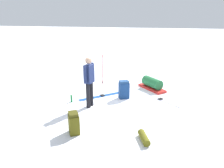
# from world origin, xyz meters

# --- Properties ---
(ground_plane) EXTENTS (80.00, 80.00, 0.00)m
(ground_plane) POSITION_xyz_m (0.00, 0.00, 0.00)
(ground_plane) COLOR white
(skier_standing) EXTENTS (0.56, 0.29, 1.70)m
(skier_standing) POSITION_xyz_m (-0.45, 0.67, 0.95)
(skier_standing) COLOR black
(skier_standing) RESTS_ON ground_plane
(ski_pair_near) EXTENTS (1.25, 1.49, 0.05)m
(ski_pair_near) POSITION_xyz_m (0.64, -1.68, 0.01)
(ski_pair_near) COLOR silver
(ski_pair_near) RESTS_ON ground_plane
(ski_pair_far) EXTENTS (1.36, 1.54, 0.05)m
(ski_pair_far) POSITION_xyz_m (0.55, 0.49, 0.01)
(ski_pair_far) COLOR #2255AB
(ski_pair_far) RESTS_ON ground_plane
(backpack_large_dark) EXTENTS (0.42, 0.39, 0.59)m
(backpack_large_dark) POSITION_xyz_m (-2.19, 0.56, 0.29)
(backpack_large_dark) COLOR #4E4B10
(backpack_large_dark) RESTS_ON ground_plane
(backpack_bright) EXTENTS (0.40, 0.44, 0.68)m
(backpack_bright) POSITION_xyz_m (0.53, -0.34, 0.33)
(backpack_bright) COLOR navy
(backpack_bright) RESTS_ON ground_plane
(ski_poles_planted_near) EXTENTS (0.16, 0.10, 1.28)m
(ski_poles_planted_near) POSITION_xyz_m (2.08, 0.87, 0.71)
(ski_poles_planted_near) COLOR maroon
(ski_poles_planted_near) RESTS_ON ground_plane
(gear_sled) EXTENTS (1.27, 1.20, 0.49)m
(gear_sled) POSITION_xyz_m (1.75, -1.33, 0.22)
(gear_sled) COLOR red
(gear_sled) RESTS_ON ground_plane
(sleeping_mat_rolled) EXTENTS (0.58, 0.35, 0.18)m
(sleeping_mat_rolled) POSITION_xyz_m (-2.19, -1.27, 0.09)
(sleeping_mat_rolled) COLOR #5E5B16
(sleeping_mat_rolled) RESTS_ON ground_plane
(thermos_bottle) EXTENTS (0.07, 0.07, 0.26)m
(thermos_bottle) POSITION_xyz_m (-0.22, 1.43, 0.13)
(thermos_bottle) COLOR #1B6F34
(thermos_bottle) RESTS_ON ground_plane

